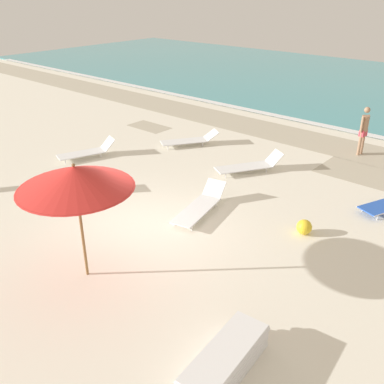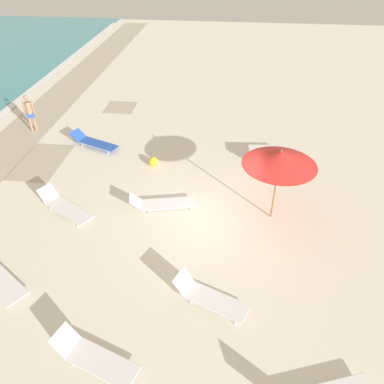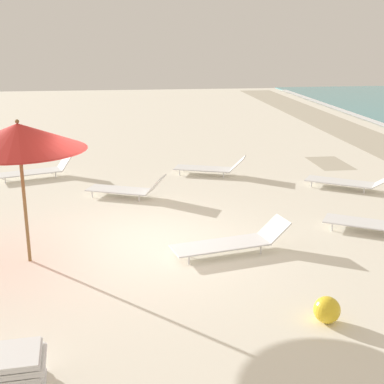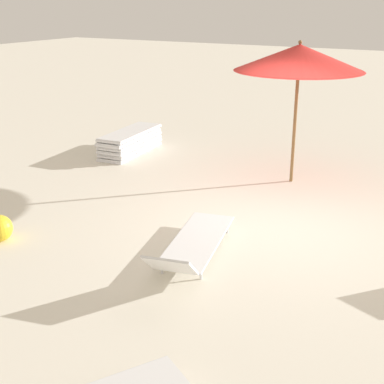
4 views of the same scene
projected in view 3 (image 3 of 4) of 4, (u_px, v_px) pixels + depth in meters
The scene contains 9 objects.
ground_plane at pixel (136, 250), 10.39m from camera, with size 60.00×60.00×0.16m.
beach_umbrella at pixel (18, 137), 9.06m from camera, with size 2.30×2.30×2.58m.
sun_lounger_under_umbrella at pixel (211, 167), 15.54m from camera, with size 1.25×2.13×0.58m.
sun_lounger_beside_umbrella at pixel (232, 242), 10.03m from camera, with size 1.08×2.33×0.55m.
sun_lounger_near_water_left at pixel (382, 224), 10.98m from camera, with size 1.69×2.25×0.58m.
sun_lounger_near_water_right at pixel (127, 189), 13.41m from camera, with size 1.32×2.07×0.60m.
sun_lounger_mid_beach_pair_a at pixel (37, 170), 15.23m from camera, with size 1.27×2.18×0.63m.
sun_lounger_mid_beach_pair_b at pixel (349, 182), 14.10m from camera, with size 1.72×2.18×0.49m.
beach_ball at pixel (327, 310), 7.59m from camera, with size 0.39×0.39×0.39m.
Camera 3 is at (9.70, -0.12, 3.97)m, focal length 50.00 mm.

